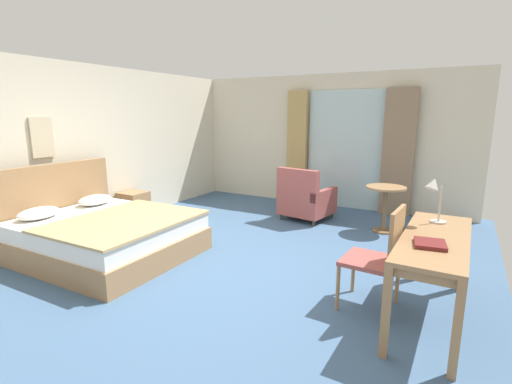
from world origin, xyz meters
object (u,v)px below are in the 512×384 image
Objects in this scene: nightstand at (134,206)px; round_cafe_table at (385,199)px; desk_lamp at (435,191)px; closed_book at (430,244)px; desk_chair at (381,254)px; writing_desk at (435,246)px; armchair_by_window at (305,200)px; framed_picture at (42,137)px; bed at (104,234)px.

nightstand is 0.69× the size of round_cafe_table.
desk_lamp is 1.92× the size of closed_book.
nightstand is 0.50× the size of desk_chair.
desk_lamp is (-0.07, 0.38, 0.41)m from writing_desk.
closed_book is 2.79m from round_cafe_table.
desk_lamp is 3.01m from armchair_by_window.
desk_chair is (-0.43, -0.07, -0.13)m from writing_desk.
round_cafe_table is at bearing -1.88° from armchair_by_window.
desk_chair is (4.25, -1.01, 0.30)m from nightstand.
writing_desk is 4.97m from framed_picture.
nightstand is 0.54× the size of armchair_by_window.
round_cafe_table is at bearing 99.54° from desk_chair.
armchair_by_window is 1.28× the size of round_cafe_table.
desk_lamp is at bearing 8.92° from framed_picture.
round_cafe_table is (2.96, 2.76, 0.23)m from bed.
closed_book is at bearing -51.70° from armchair_by_window.
nightstand is 4.11m from round_cafe_table.
round_cafe_table is (-0.78, 2.00, -0.56)m from desk_lamp.
bed is 1.59m from nightstand.
armchair_by_window is (-2.16, 2.42, -0.32)m from writing_desk.
armchair_by_window is 1.33m from round_cafe_table.
desk_lamp is (3.73, 0.76, 0.80)m from bed.
framed_picture is (-4.83, -0.76, 0.39)m from desk_lamp.
desk_lamp is 0.87× the size of framed_picture.
round_cafe_table is at bearing 111.20° from desk_lamp.
desk_lamp is at bearing -68.80° from round_cafe_table.
desk_chair reaches higher than closed_book.
round_cafe_table is 4.99m from framed_picture.
writing_desk is 1.63× the size of desk_chair.
closed_book is (0.41, -0.22, 0.24)m from desk_chair.
closed_book is 0.27× the size of armchair_by_window.
armchair_by_window reaches higher than round_cafe_table.
round_cafe_table is (-0.84, 2.38, -0.15)m from writing_desk.
writing_desk is at bearing -48.27° from armchair_by_window.
framed_picture is at bearing -99.05° from nightstand.
bed reaches higher than writing_desk.
closed_book reaches higher than round_cafe_table.
desk_lamp is 0.52× the size of armchair_by_window.
desk_lamp is at bearing 50.54° from desk_chair.
writing_desk is 3.38× the size of desk_lamp.
closed_book is (3.77, 0.10, 0.50)m from bed.
bed is 4.05m from round_cafe_table.
closed_book reaches higher than writing_desk.
bed is at bearing -168.51° from desk_lamp.
round_cafe_table is (-0.41, 2.44, -0.03)m from desk_chair.
bed is 3.84× the size of framed_picture.
writing_desk is 2.25× the size of round_cafe_table.
bed is 1.30× the size of writing_desk.
desk_chair reaches higher than nightstand.
desk_lamp is at bearing -44.31° from armchair_by_window.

